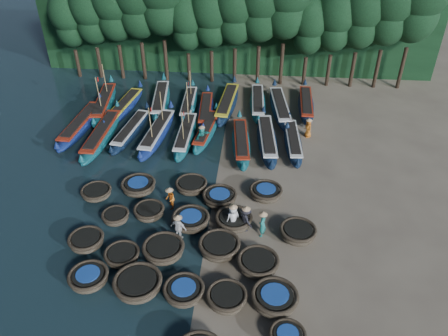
# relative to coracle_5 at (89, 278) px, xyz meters

# --- Properties ---
(ground) EXTENTS (120.00, 120.00, 0.00)m
(ground) POSITION_rel_coracle_5_xyz_m (5.67, 6.56, -0.43)
(ground) COLOR #7C705B
(ground) RESTS_ON ground
(foliage_wall) EXTENTS (40.00, 3.00, 10.00)m
(foliage_wall) POSITION_rel_coracle_5_xyz_m (5.67, 30.06, 4.57)
(foliage_wall) COLOR black
(foliage_wall) RESTS_ON ground
(coracle_5) EXTENTS (2.48, 2.48, 0.74)m
(coracle_5) POSITION_rel_coracle_5_xyz_m (0.00, 0.00, 0.00)
(coracle_5) COLOR brown
(coracle_5) RESTS_ON ground
(coracle_6) EXTENTS (2.77, 2.77, 0.85)m
(coracle_6) POSITION_rel_coracle_5_xyz_m (2.68, -0.24, 0.06)
(coracle_6) COLOR brown
(coracle_6) RESTS_ON ground
(coracle_7) EXTENTS (2.35, 2.35, 0.73)m
(coracle_7) POSITION_rel_coracle_5_xyz_m (5.08, -0.42, -0.00)
(coracle_7) COLOR brown
(coracle_7) RESTS_ON ground
(coracle_8) EXTENTS (2.36, 2.36, 0.75)m
(coracle_8) POSITION_rel_coracle_5_xyz_m (7.27, -0.64, 0.00)
(coracle_8) COLOR brown
(coracle_8) RESTS_ON ground
(coracle_9) EXTENTS (2.56, 2.56, 0.85)m
(coracle_9) POSITION_rel_coracle_5_xyz_m (9.63, -0.53, 0.07)
(coracle_9) COLOR brown
(coracle_9) RESTS_ON ground
(coracle_10) EXTENTS (2.08, 2.08, 0.74)m
(coracle_10) POSITION_rel_coracle_5_xyz_m (-1.06, 2.64, -0.00)
(coracle_10) COLOR brown
(coracle_10) RESTS_ON ground
(coracle_11) EXTENTS (2.04, 2.04, 0.67)m
(coracle_11) POSITION_rel_coracle_5_xyz_m (1.28, 1.75, -0.04)
(coracle_11) COLOR brown
(coracle_11) RESTS_ON ground
(coracle_12) EXTENTS (2.38, 2.38, 0.85)m
(coracle_12) POSITION_rel_coracle_5_xyz_m (3.50, 2.28, 0.06)
(coracle_12) COLOR brown
(coracle_12) RESTS_ON ground
(coracle_13) EXTENTS (2.38, 2.38, 0.84)m
(coracle_13) POSITION_rel_coracle_5_xyz_m (6.57, 2.79, 0.05)
(coracle_13) COLOR brown
(coracle_13) RESTS_ON ground
(coracle_14) EXTENTS (2.63, 2.63, 0.84)m
(coracle_14) POSITION_rel_coracle_5_xyz_m (8.76, 1.73, 0.05)
(coracle_14) COLOR brown
(coracle_14) RESTS_ON ground
(coracle_15) EXTENTS (1.80, 1.80, 0.69)m
(coracle_15) POSITION_rel_coracle_5_xyz_m (-0.02, 4.85, -0.03)
(coracle_15) COLOR brown
(coracle_15) RESTS_ON ground
(coracle_16) EXTENTS (2.21, 2.21, 0.74)m
(coracle_16) POSITION_rel_coracle_5_xyz_m (1.93, 5.47, -0.00)
(coracle_16) COLOR brown
(coracle_16) RESTS_ON ground
(coracle_17) EXTENTS (2.32, 2.32, 0.84)m
(coracle_17) POSITION_rel_coracle_5_xyz_m (4.63, 4.85, 0.06)
(coracle_17) COLOR brown
(coracle_17) RESTS_ON ground
(coracle_18) EXTENTS (2.27, 2.27, 0.77)m
(coracle_18) POSITION_rel_coracle_5_xyz_m (7.21, 5.13, 0.02)
(coracle_18) COLOR brown
(coracle_18) RESTS_ON ground
(coracle_19) EXTENTS (2.46, 2.46, 0.80)m
(coracle_19) POSITION_rel_coracle_5_xyz_m (11.02, 4.35, 0.04)
(coracle_19) COLOR brown
(coracle_19) RESTS_ON ground
(coracle_20) EXTENTS (2.41, 2.41, 0.66)m
(coracle_20) POSITION_rel_coracle_5_xyz_m (-1.99, 7.11, -0.05)
(coracle_20) COLOR brown
(coracle_20) RESTS_ON ground
(coracle_21) EXTENTS (2.59, 2.59, 0.79)m
(coracle_21) POSITION_rel_coracle_5_xyz_m (0.63, 7.94, 0.03)
(coracle_21) COLOR brown
(coracle_21) RESTS_ON ground
(coracle_22) EXTENTS (2.57, 2.57, 0.73)m
(coracle_22) POSITION_rel_coracle_5_xyz_m (4.13, 8.38, -0.01)
(coracle_22) COLOR brown
(coracle_22) RESTS_ON ground
(coracle_23) EXTENTS (2.33, 2.33, 0.75)m
(coracle_23) POSITION_rel_coracle_5_xyz_m (6.15, 7.25, 0.01)
(coracle_23) COLOR brown
(coracle_23) RESTS_ON ground
(coracle_24) EXTENTS (2.19, 2.19, 0.76)m
(coracle_24) POSITION_rel_coracle_5_xyz_m (9.12, 8.05, 0.01)
(coracle_24) COLOR brown
(coracle_24) RESTS_ON ground
(long_boat_0) EXTENTS (2.07, 8.74, 1.54)m
(long_boat_0) POSITION_rel_coracle_5_xyz_m (-6.08, 15.58, 0.16)
(long_boat_0) COLOR navy
(long_boat_0) RESTS_ON ground
(long_boat_1) EXTENTS (1.67, 8.91, 1.57)m
(long_boat_1) POSITION_rel_coracle_5_xyz_m (-3.86, 14.10, 0.17)
(long_boat_1) COLOR #0F525A
(long_boat_1) RESTS_ON ground
(long_boat_2) EXTENTS (2.32, 7.59, 1.35)m
(long_boat_2) POSITION_rel_coracle_5_xyz_m (-1.78, 15.09, 0.09)
(long_boat_2) COLOR #0D1D32
(long_boat_2) RESTS_ON ground
(long_boat_3) EXTENTS (2.22, 8.45, 3.60)m
(long_boat_3) POSITION_rel_coracle_5_xyz_m (0.43, 14.82, 0.15)
(long_boat_3) COLOR navy
(long_boat_3) RESTS_ON ground
(long_boat_4) EXTENTS (1.39, 7.90, 3.35)m
(long_boat_4) POSITION_rel_coracle_5_xyz_m (2.70, 14.74, 0.11)
(long_boat_4) COLOR #0F525A
(long_boat_4) RESTS_ON ground
(long_boat_5) EXTENTS (2.15, 7.37, 1.31)m
(long_boat_5) POSITION_rel_coracle_5_xyz_m (4.28, 15.64, 0.07)
(long_boat_5) COLOR #0F525A
(long_boat_5) RESTS_ON ground
(long_boat_6) EXTENTS (2.12, 7.84, 1.39)m
(long_boat_6) POSITION_rel_coracle_5_xyz_m (7.15, 14.04, 0.10)
(long_boat_6) COLOR #0F525A
(long_boat_6) RESTS_ON ground
(long_boat_7) EXTENTS (2.18, 8.39, 1.48)m
(long_boat_7) POSITION_rel_coracle_5_xyz_m (9.13, 14.59, 0.14)
(long_boat_7) COLOR #0D1D32
(long_boat_7) RESTS_ON ground
(long_boat_8) EXTENTS (1.68, 7.40, 1.30)m
(long_boat_8) POSITION_rel_coracle_5_xyz_m (11.13, 14.56, 0.07)
(long_boat_8) COLOR #0D1D32
(long_boat_8) RESTS_ON ground
(long_boat_9) EXTENTS (2.68, 8.83, 3.78)m
(long_boat_9) POSITION_rel_coracle_5_xyz_m (-5.43, 19.47, 0.17)
(long_boat_9) COLOR #0F525A
(long_boat_9) RESTS_ON ground
(long_boat_10) EXTENTS (2.46, 8.12, 1.44)m
(long_boat_10) POSITION_rel_coracle_5_xyz_m (-3.46, 19.03, 0.12)
(long_boat_10) COLOR navy
(long_boat_10) RESTS_ON ground
(long_boat_11) EXTENTS (2.56, 8.65, 1.53)m
(long_boat_11) POSITION_rel_coracle_5_xyz_m (-0.52, 20.57, 0.16)
(long_boat_11) COLOR #0F525A
(long_boat_11) RESTS_ON ground
(long_boat_12) EXTENTS (1.62, 7.54, 3.20)m
(long_boat_12) POSITION_rel_coracle_5_xyz_m (2.11, 20.23, 0.08)
(long_boat_12) COLOR #0F525A
(long_boat_12) RESTS_ON ground
(long_boat_13) EXTENTS (1.81, 7.53, 1.33)m
(long_boat_13) POSITION_rel_coracle_5_xyz_m (3.77, 19.15, 0.08)
(long_boat_13) COLOR navy
(long_boat_13) RESTS_ON ground
(long_boat_14) EXTENTS (2.22, 8.75, 1.54)m
(long_boat_14) POSITION_rel_coracle_5_xyz_m (5.54, 20.49, 0.16)
(long_boat_14) COLOR #0D1D32
(long_boat_14) RESTS_ON ground
(long_boat_15) EXTENTS (1.71, 8.02, 1.41)m
(long_boat_15) POSITION_rel_coracle_5_xyz_m (8.25, 20.96, 0.11)
(long_boat_15) COLOR #0F525A
(long_boat_15) RESTS_ON ground
(long_boat_16) EXTENTS (2.49, 8.63, 1.53)m
(long_boat_16) POSITION_rel_coracle_5_xyz_m (10.22, 20.10, 0.16)
(long_boat_16) COLOR #0D1D32
(long_boat_16) RESTS_ON ground
(long_boat_17) EXTENTS (1.61, 7.94, 1.40)m
(long_boat_17) POSITION_rel_coracle_5_xyz_m (12.55, 21.02, 0.11)
(long_boat_17) COLOR #0D1D32
(long_boat_17) RESTS_ON ground
(fisherman_0) EXTENTS (1.05, 0.98, 2.01)m
(fisherman_0) POSITION_rel_coracle_5_xyz_m (7.19, 4.78, 0.53)
(fisherman_0) COLOR silver
(fisherman_0) RESTS_ON ground
(fisherman_1) EXTENTS (0.59, 0.71, 1.88)m
(fisherman_1) POSITION_rel_coracle_5_xyz_m (8.94, 4.44, 0.51)
(fisherman_1) COLOR #1B7168
(fisherman_1) RESTS_ON ground
(fisherman_2) EXTENTS (0.72, 0.84, 1.70)m
(fisherman_2) POSITION_rel_coracle_5_xyz_m (3.08, 6.42, 0.39)
(fisherman_2) COLOR #CB671B
(fisherman_2) RESTS_ON ground
(fisherman_3) EXTENTS (1.16, 1.27, 1.91)m
(fisherman_3) POSITION_rel_coracle_5_xyz_m (7.95, 4.79, 0.47)
(fisherman_3) COLOR black
(fisherman_3) RESTS_ON ground
(fisherman_4) EXTENTS (1.08, 0.72, 1.90)m
(fisherman_4) POSITION_rel_coracle_5_xyz_m (4.12, 3.70, 0.49)
(fisherman_4) COLOR silver
(fisherman_4) RESTS_ON ground
(fisherman_5) EXTENTS (1.30, 1.58, 1.90)m
(fisherman_5) POSITION_rel_coracle_5_xyz_m (4.11, 14.10, 0.46)
(fisherman_5) COLOR #1B7168
(fisherman_5) RESTS_ON ground
(fisherman_6) EXTENTS (0.76, 0.89, 1.75)m
(fisherman_6) POSITION_rel_coracle_5_xyz_m (12.40, 16.26, 0.42)
(fisherman_6) COLOR #CB671B
(fisherman_6) RESTS_ON ground
(tree_0) EXTENTS (3.68, 3.68, 8.68)m
(tree_0) POSITION_rel_coracle_5_xyz_m (-10.33, 26.56, 5.55)
(tree_0) COLOR black
(tree_0) RESTS_ON ground
(tree_1) EXTENTS (4.09, 4.09, 9.65)m
(tree_1) POSITION_rel_coracle_5_xyz_m (-8.03, 26.56, 6.22)
(tree_1) COLOR black
(tree_1) RESTS_ON ground
(tree_2) EXTENTS (4.51, 4.51, 10.63)m
(tree_2) POSITION_rel_coracle_5_xyz_m (-5.73, 26.56, 6.90)
(tree_2) COLOR black
(tree_2) RESTS_ON ground
(tree_5) EXTENTS (3.68, 3.68, 8.68)m
(tree_5) POSITION_rel_coracle_5_xyz_m (1.17, 26.56, 5.55)
(tree_5) COLOR black
(tree_5) RESTS_ON ground
(tree_6) EXTENTS (4.09, 4.09, 9.65)m
(tree_6) POSITION_rel_coracle_5_xyz_m (3.47, 26.56, 6.22)
(tree_6) COLOR black
(tree_6) RESTS_ON ground
(tree_7) EXTENTS (4.51, 4.51, 10.63)m
(tree_7) POSITION_rel_coracle_5_xyz_m (5.77, 26.56, 6.90)
(tree_7) COLOR black
(tree_7) RESTS_ON ground
(tree_8) EXTENTS (4.92, 4.92, 11.60)m
(tree_8) POSITION_rel_coracle_5_xyz_m (8.07, 26.56, 7.57)
(tree_8) COLOR black
(tree_8) RESTS_ON ground
(tree_10) EXTENTS (3.68, 3.68, 8.68)m
(tree_10) POSITION_rel_coracle_5_xyz_m (12.67, 26.56, 5.55)
(tree_10) COLOR black
(tree_10) RESTS_ON ground
(tree_11) EXTENTS (4.09, 4.09, 9.65)m
(tree_11) POSITION_rel_coracle_5_xyz_m (14.97, 26.56, 6.22)
(tree_11) COLOR black
(tree_11) RESTS_ON ground
(tree_12) EXTENTS (4.51, 4.51, 10.63)m
(tree_12) POSITION_rel_coracle_5_xyz_m (17.27, 26.56, 6.90)
(tree_12) COLOR black
(tree_12) RESTS_ON ground
(tree_13) EXTENTS (4.92, 4.92, 11.60)m
(tree_13) POSITION_rel_coracle_5_xyz_m (19.57, 26.56, 7.57)
(tree_13) COLOR black
(tree_13) RESTS_ON ground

